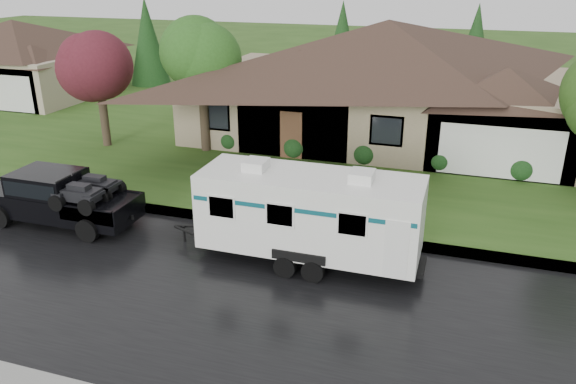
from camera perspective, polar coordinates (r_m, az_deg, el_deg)
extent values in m
plane|color=#2C4F18|center=(16.93, -4.95, -6.66)|extent=(140.00, 140.00, 0.00)
cube|color=black|center=(15.37, -7.85, -10.02)|extent=(140.00, 8.00, 0.01)
cube|color=gray|center=(18.76, -2.32, -3.34)|extent=(140.00, 0.50, 0.15)
cube|color=#2C4F18|center=(30.33, 6.03, 6.54)|extent=(140.00, 26.00, 0.15)
cube|color=gray|center=(28.65, 9.68, 8.68)|extent=(18.00, 10.00, 3.00)
pyramid|color=#36251D|center=(28.01, 10.23, 16.86)|extent=(19.44, 10.80, 2.60)
cube|color=gray|center=(25.55, 20.67, 5.60)|extent=(5.76, 4.00, 2.70)
cube|color=tan|center=(41.25, -25.52, 10.78)|extent=(10.00, 8.00, 2.80)
pyramid|color=#36251D|center=(40.85, -26.32, 15.43)|extent=(10.80, 8.64, 2.00)
cube|color=tan|center=(37.82, -24.12, 9.93)|extent=(3.20, 4.00, 2.52)
cylinder|color=#382B1E|center=(26.07, -8.47, 7.12)|extent=(0.42, 0.42, 2.72)
sphere|color=#336D23|center=(25.48, -8.85, 13.59)|extent=(3.75, 3.75, 3.75)
cylinder|color=#382B1E|center=(27.93, -18.13, 6.90)|extent=(0.39, 0.39, 2.37)
sphere|color=maroon|center=(27.42, -18.78, 12.14)|extent=(3.28, 3.28, 3.28)
sphere|color=#143814|center=(26.20, -5.90, 5.36)|extent=(1.00, 1.00, 1.00)
sphere|color=#143814|center=(25.13, 0.72, 4.76)|extent=(1.00, 1.00, 1.00)
sphere|color=#143814|center=(24.43, 7.81, 4.04)|extent=(1.00, 1.00, 1.00)
sphere|color=#143814|center=(24.13, 15.19, 3.23)|extent=(1.00, 1.00, 1.00)
sphere|color=#143814|center=(24.23, 22.61, 2.36)|extent=(1.00, 1.00, 1.00)
cube|color=black|center=(20.28, -22.18, -1.10)|extent=(5.39, 1.80, 0.77)
cube|color=black|center=(21.49, -26.35, 0.17)|extent=(1.44, 1.75, 0.31)
cube|color=black|center=(20.27, -23.24, 0.83)|extent=(2.16, 1.69, 0.81)
cube|color=black|center=(20.26, -23.26, 0.95)|extent=(1.98, 1.73, 0.49)
cube|color=black|center=(19.20, -18.31, -1.26)|extent=(1.98, 1.71, 0.05)
cylinder|color=black|center=(20.93, -27.16, -2.21)|extent=(0.76, 0.29, 0.76)
cylinder|color=black|center=(22.09, -24.07, -0.47)|extent=(0.76, 0.29, 0.76)
cylinder|color=black|center=(18.77, -19.66, -3.67)|extent=(0.76, 0.29, 0.76)
cylinder|color=black|center=(20.04, -16.70, -1.64)|extent=(0.76, 0.29, 0.76)
cube|color=white|center=(15.99, 2.24, -2.02)|extent=(6.29, 2.16, 2.20)
cube|color=black|center=(16.53, 2.17, -5.94)|extent=(6.65, 1.08, 0.13)
cube|color=#0C4C58|center=(15.79, 2.26, -0.42)|extent=(6.17, 2.18, 0.13)
cube|color=white|center=(16.00, -3.29, 2.78)|extent=(0.63, 0.72, 0.29)
cube|color=white|center=(15.22, 7.52, 1.60)|extent=(0.63, 0.72, 0.29)
cylinder|color=black|center=(15.76, -0.32, -7.60)|extent=(0.63, 0.22, 0.63)
cylinder|color=black|center=(17.55, 1.85, -4.34)|extent=(0.63, 0.22, 0.63)
cylinder|color=black|center=(15.56, 2.54, -8.04)|extent=(0.63, 0.22, 0.63)
cylinder|color=black|center=(17.37, 4.42, -4.69)|extent=(0.63, 0.22, 0.63)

